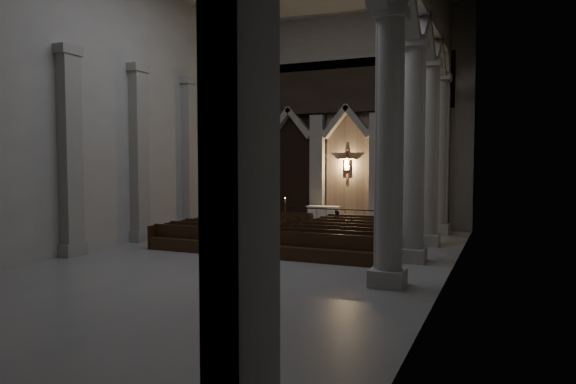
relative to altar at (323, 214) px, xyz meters
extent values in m
plane|color=gray|center=(1.10, -10.58, -0.63)|extent=(24.00, 24.00, 0.00)
cube|color=#ADAAA2|center=(1.10, 1.42, 5.37)|extent=(14.00, 0.10, 12.00)
cube|color=#ADAAA2|center=(-5.90, -10.58, 5.37)|extent=(0.10, 24.00, 12.00)
cube|color=#ADAAA2|center=(8.10, -10.58, 5.37)|extent=(0.10, 24.00, 12.00)
cube|color=#9B9890|center=(-4.30, 0.92, 2.57)|extent=(0.80, 0.50, 6.40)
cube|color=#9B9890|center=(-4.30, 0.92, -0.38)|extent=(1.05, 0.70, 0.50)
cube|color=#9B9890|center=(-4.30, 0.92, 4.72)|extent=(1.00, 0.65, 0.35)
cube|color=#9B9890|center=(-0.70, 0.92, 2.57)|extent=(0.80, 0.50, 6.40)
cube|color=#9B9890|center=(-0.70, 0.92, -0.38)|extent=(1.05, 0.70, 0.50)
cube|color=#9B9890|center=(-0.70, 0.92, 4.72)|extent=(1.00, 0.65, 0.35)
cube|color=#9B9890|center=(2.90, 0.92, 2.57)|extent=(0.80, 0.50, 6.40)
cube|color=#9B9890|center=(2.90, 0.92, -0.38)|extent=(1.05, 0.70, 0.50)
cube|color=#9B9890|center=(2.90, 0.92, 4.72)|extent=(1.00, 0.65, 0.35)
cube|color=#9B9890|center=(6.50, 0.92, 2.57)|extent=(0.80, 0.50, 6.40)
cube|color=#9B9890|center=(6.50, 0.92, -0.38)|extent=(1.05, 0.70, 0.50)
cube|color=#9B9890|center=(6.50, 0.92, 4.72)|extent=(1.00, 0.65, 0.35)
cube|color=black|center=(-2.50, 1.27, 2.87)|extent=(2.60, 0.15, 7.00)
cube|color=#997C63|center=(1.10, 1.27, 2.87)|extent=(2.60, 0.15, 7.00)
cube|color=black|center=(4.70, 1.27, 2.87)|extent=(2.60, 0.15, 7.00)
cube|color=black|center=(1.10, 0.92, 7.37)|extent=(12.00, 0.50, 3.00)
cube|color=#9B9890|center=(-5.10, 0.92, 3.87)|extent=(1.60, 0.50, 9.00)
cube|color=#9B9890|center=(7.30, 0.92, 3.87)|extent=(1.60, 0.50, 9.00)
cube|color=#9B9890|center=(1.10, 0.92, 9.87)|extent=(14.00, 0.50, 3.00)
plane|color=#FFE872|center=(1.10, 1.24, 2.87)|extent=(1.50, 0.00, 1.50)
cube|color=#532B1C|center=(1.10, 1.15, 2.87)|extent=(0.13, 0.08, 1.80)
cube|color=#532B1C|center=(1.10, 1.15, 3.22)|extent=(1.10, 0.08, 0.13)
cube|color=tan|center=(1.10, 1.09, 2.82)|extent=(0.26, 0.10, 0.60)
sphere|color=tan|center=(1.10, 1.09, 3.22)|extent=(0.17, 0.17, 0.17)
cylinder|color=tan|center=(0.84, 1.09, 3.19)|extent=(0.45, 0.08, 0.08)
cylinder|color=tan|center=(1.36, 1.09, 3.19)|extent=(0.45, 0.08, 0.08)
cube|color=#9B9890|center=(6.60, -1.08, -0.38)|extent=(1.00, 1.00, 0.50)
cylinder|color=#9B9890|center=(6.60, -1.08, 3.37)|extent=(0.70, 0.70, 7.50)
cube|color=#9B9890|center=(6.60, -1.08, 7.22)|extent=(0.95, 0.95, 0.35)
cube|color=#9B9890|center=(6.60, -5.08, -0.38)|extent=(1.00, 1.00, 0.50)
cylinder|color=#9B9890|center=(6.60, -5.08, 3.37)|extent=(0.70, 0.70, 7.50)
cube|color=#9B9890|center=(6.60, -5.08, 7.22)|extent=(0.95, 0.95, 0.35)
cube|color=#9B9890|center=(6.60, -9.08, -0.38)|extent=(1.00, 1.00, 0.50)
cylinder|color=#9B9890|center=(6.60, -9.08, 3.37)|extent=(0.70, 0.70, 7.50)
cube|color=#9B9890|center=(6.60, -9.08, 7.22)|extent=(0.95, 0.95, 0.35)
cube|color=#9B9890|center=(6.60, -13.08, -0.38)|extent=(1.00, 1.00, 0.50)
cylinder|color=#9B9890|center=(6.60, -13.08, 3.37)|extent=(0.70, 0.70, 7.50)
cube|color=#9B9890|center=(6.60, -13.08, 7.22)|extent=(0.95, 0.95, 0.35)
cube|color=#9B9890|center=(6.60, 0.82, 3.97)|extent=(0.55, 1.20, 9.20)
cube|color=#9B9890|center=(6.60, -21.98, 3.97)|extent=(0.55, 1.20, 9.20)
cube|color=#9B9890|center=(-5.65, -1.08, -0.38)|extent=(0.60, 1.00, 0.50)
cube|color=#9B9890|center=(-5.65, -1.08, 3.37)|extent=(0.50, 0.80, 7.50)
cube|color=#9B9890|center=(-5.65, -1.08, 7.22)|extent=(0.60, 1.00, 0.35)
cube|color=#9B9890|center=(-5.65, -5.08, -0.38)|extent=(0.60, 1.00, 0.50)
cube|color=#9B9890|center=(-5.65, -5.08, 3.37)|extent=(0.50, 0.80, 7.50)
cube|color=#9B9890|center=(-5.65, -5.08, 7.22)|extent=(0.60, 1.00, 0.35)
cube|color=#9B9890|center=(-5.65, -9.08, -0.38)|extent=(0.60, 1.00, 0.50)
cube|color=#9B9890|center=(-5.65, -9.08, 3.37)|extent=(0.50, 0.80, 7.50)
cube|color=#9B9890|center=(-5.65, -9.08, 7.22)|extent=(0.60, 1.00, 0.35)
cube|color=#9B9890|center=(-5.65, -13.08, -0.38)|extent=(0.60, 1.00, 0.50)
cube|color=#9B9890|center=(-5.65, -13.08, 3.37)|extent=(0.50, 0.80, 7.50)
cube|color=#9B9890|center=(-5.65, -13.08, 7.22)|extent=(0.60, 1.00, 0.35)
cube|color=#9B9890|center=(1.10, 0.02, -0.55)|extent=(8.50, 2.60, 0.15)
cube|color=beige|center=(0.00, 0.00, -0.02)|extent=(1.71, 0.67, 0.90)
cube|color=white|center=(0.00, 0.00, 0.45)|extent=(1.86, 0.74, 0.04)
cube|color=black|center=(1.10, -1.05, 0.41)|extent=(5.46, 0.05, 0.05)
cube|color=black|center=(-1.64, -1.05, -0.08)|extent=(0.09, 0.09, 1.09)
cube|color=black|center=(3.83, -1.05, -0.08)|extent=(0.09, 0.09, 1.09)
cylinder|color=black|center=(-1.09, -1.05, -0.11)|extent=(0.02, 0.02, 1.01)
cylinder|color=black|center=(-0.54, -1.05, -0.11)|extent=(0.02, 0.02, 1.01)
cylinder|color=black|center=(0.00, -1.05, -0.11)|extent=(0.02, 0.02, 1.01)
cylinder|color=black|center=(0.55, -1.05, -0.11)|extent=(0.02, 0.02, 1.01)
cylinder|color=black|center=(1.10, -1.05, -0.11)|extent=(0.02, 0.02, 1.01)
cylinder|color=black|center=(1.64, -1.05, -0.11)|extent=(0.02, 0.02, 1.01)
cylinder|color=black|center=(2.19, -1.05, -0.11)|extent=(0.02, 0.02, 1.01)
cylinder|color=black|center=(2.73, -1.05, -0.11)|extent=(0.02, 0.02, 1.01)
cylinder|color=black|center=(3.28, -1.05, -0.11)|extent=(0.02, 0.02, 1.01)
cylinder|color=olive|center=(-2.01, -0.87, -0.60)|extent=(0.27, 0.27, 0.06)
cylinder|color=olive|center=(-2.01, -0.87, 0.04)|extent=(0.04, 0.04, 1.29)
cylinder|color=olive|center=(-2.01, -0.87, 0.69)|extent=(0.13, 0.13, 0.02)
cylinder|color=beige|center=(-2.01, -0.87, 0.81)|extent=(0.05, 0.05, 0.22)
sphere|color=#FFD359|center=(-2.01, -0.87, 0.94)|extent=(0.05, 0.05, 0.05)
cylinder|color=olive|center=(4.50, -1.03, -0.60)|extent=(0.24, 0.24, 0.05)
cylinder|color=olive|center=(4.50, -1.03, -0.02)|extent=(0.04, 0.04, 1.17)
cylinder|color=olive|center=(4.50, -1.03, 0.57)|extent=(0.12, 0.12, 0.02)
cylinder|color=beige|center=(4.50, -1.03, 0.67)|extent=(0.05, 0.05, 0.20)
sphere|color=#FFD359|center=(4.50, -1.03, 0.80)|extent=(0.04, 0.04, 0.04)
cube|color=black|center=(-1.60, -3.75, -0.38)|extent=(4.56, 0.43, 0.49)
cube|color=black|center=(-1.60, -3.54, 0.13)|extent=(4.56, 0.08, 0.54)
cube|color=black|center=(-3.88, -3.75, -0.14)|extent=(0.07, 0.49, 0.98)
cube|color=black|center=(0.67, -3.75, -0.14)|extent=(0.07, 0.49, 0.98)
cube|color=black|center=(3.80, -3.75, -0.38)|extent=(4.56, 0.43, 0.49)
cube|color=black|center=(3.80, -3.54, 0.13)|extent=(4.56, 0.08, 0.54)
cube|color=black|center=(1.52, -3.75, -0.14)|extent=(0.07, 0.49, 0.98)
cube|color=black|center=(6.07, -3.75, -0.14)|extent=(0.07, 0.49, 0.98)
cube|color=black|center=(-1.60, -4.88, -0.38)|extent=(4.56, 0.43, 0.49)
cube|color=black|center=(-1.60, -4.67, 0.13)|extent=(4.56, 0.08, 0.54)
cube|color=black|center=(-3.88, -4.88, -0.14)|extent=(0.07, 0.49, 0.98)
cube|color=black|center=(0.67, -4.88, -0.14)|extent=(0.07, 0.49, 0.98)
cube|color=black|center=(3.80, -4.88, -0.38)|extent=(4.56, 0.43, 0.49)
cube|color=black|center=(3.80, -4.67, 0.13)|extent=(4.56, 0.08, 0.54)
cube|color=black|center=(1.52, -4.88, -0.14)|extent=(0.07, 0.49, 0.98)
cube|color=black|center=(6.07, -4.88, -0.14)|extent=(0.07, 0.49, 0.98)
cube|color=black|center=(-1.60, -6.01, -0.38)|extent=(4.56, 0.43, 0.49)
cube|color=black|center=(-1.60, -5.80, 0.13)|extent=(4.56, 0.08, 0.54)
cube|color=black|center=(-3.88, -6.01, -0.14)|extent=(0.07, 0.49, 0.98)
cube|color=black|center=(0.67, -6.01, -0.14)|extent=(0.07, 0.49, 0.98)
cube|color=black|center=(3.80, -6.01, -0.38)|extent=(4.56, 0.43, 0.49)
cube|color=black|center=(3.80, -5.80, 0.13)|extent=(4.56, 0.08, 0.54)
cube|color=black|center=(1.52, -6.01, -0.14)|extent=(0.07, 0.49, 0.98)
cube|color=black|center=(6.07, -6.01, -0.14)|extent=(0.07, 0.49, 0.98)
cube|color=black|center=(-1.60, -7.14, -0.38)|extent=(4.56, 0.43, 0.49)
cube|color=black|center=(-1.60, -6.93, 0.13)|extent=(4.56, 0.08, 0.54)
cube|color=black|center=(-3.88, -7.14, -0.14)|extent=(0.07, 0.49, 0.98)
cube|color=black|center=(0.67, -7.14, -0.14)|extent=(0.07, 0.49, 0.98)
cube|color=black|center=(3.80, -7.14, -0.38)|extent=(4.56, 0.43, 0.49)
cube|color=black|center=(3.80, -6.93, 0.13)|extent=(4.56, 0.08, 0.54)
cube|color=black|center=(1.52, -7.14, -0.14)|extent=(0.07, 0.49, 0.98)
cube|color=black|center=(6.07, -7.14, -0.14)|extent=(0.07, 0.49, 0.98)
cube|color=black|center=(-1.60, -8.27, -0.38)|extent=(4.56, 0.43, 0.49)
cube|color=black|center=(-1.60, -8.06, 0.13)|extent=(4.56, 0.08, 0.54)
cube|color=black|center=(-3.88, -8.27, -0.14)|extent=(0.07, 0.49, 0.98)
cube|color=black|center=(0.67, -8.27, -0.14)|extent=(0.07, 0.49, 0.98)
cube|color=black|center=(3.80, -8.27, -0.38)|extent=(4.56, 0.43, 0.49)
cube|color=black|center=(3.80, -8.06, 0.13)|extent=(4.56, 0.08, 0.54)
cube|color=black|center=(1.52, -8.27, -0.14)|extent=(0.07, 0.49, 0.98)
cube|color=black|center=(6.07, -8.27, -0.14)|extent=(0.07, 0.49, 0.98)
cube|color=black|center=(-1.60, -9.40, -0.38)|extent=(4.56, 0.43, 0.49)
cube|color=black|center=(-1.60, -9.19, 0.13)|extent=(4.56, 0.08, 0.54)
cube|color=black|center=(-3.88, -9.40, -0.14)|extent=(0.07, 0.49, 0.98)
cube|color=black|center=(0.67, -9.40, -0.14)|extent=(0.07, 0.49, 0.98)
cube|color=black|center=(3.80, -9.40, -0.38)|extent=(4.56, 0.43, 0.49)
cube|color=black|center=(3.80, -9.19, 0.13)|extent=(4.56, 0.08, 0.54)
cube|color=black|center=(1.52, -9.40, -0.14)|extent=(0.07, 0.49, 0.98)
cube|color=black|center=(6.07, -9.40, -0.14)|extent=(0.07, 0.49, 0.98)
cube|color=black|center=(-1.60, -10.52, -0.38)|extent=(4.56, 0.43, 0.49)
cube|color=black|center=(-1.60, -10.32, 0.13)|extent=(4.56, 0.08, 0.54)
cube|color=black|center=(-3.88, -10.52, -0.14)|extent=(0.07, 0.49, 0.98)
cube|color=black|center=(0.67, -10.52, -0.14)|extent=(0.07, 0.49, 0.98)
cube|color=black|center=(3.80, -10.52, -0.38)|extent=(4.56, 0.43, 0.49)
cube|color=black|center=(3.80, -10.32, 0.13)|extent=(4.56, 0.08, 0.54)
cube|color=black|center=(1.52, -10.52, -0.14)|extent=(0.07, 0.49, 0.98)
cube|color=black|center=(6.07, -10.52, -0.14)|extent=(0.07, 0.49, 0.98)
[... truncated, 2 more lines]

